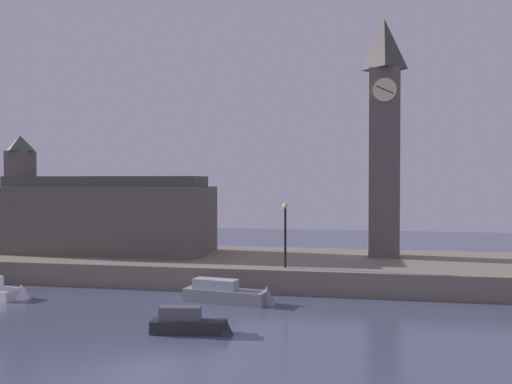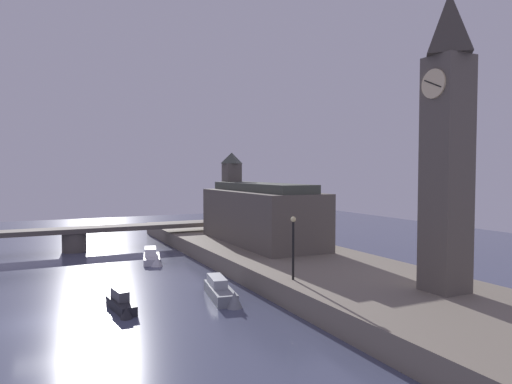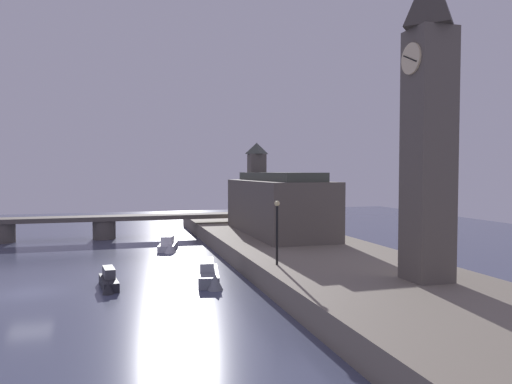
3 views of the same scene
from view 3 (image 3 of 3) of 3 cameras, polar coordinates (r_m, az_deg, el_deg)
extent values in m
plane|color=#474C66|center=(33.37, -25.47, -10.85)|extent=(120.00, 120.00, 0.00)
cube|color=slate|center=(35.83, 8.32, -8.50)|extent=(70.00, 12.00, 1.50)
cube|color=#5B544C|center=(27.92, 19.94, 4.07)|extent=(2.22, 2.22, 13.80)
cylinder|color=beige|center=(27.91, 18.09, 14.96)|extent=(1.68, 0.12, 1.68)
cube|color=black|center=(27.88, 17.97, 14.98)|extent=(1.25, 0.04, 0.62)
cube|color=#5B544C|center=(46.62, 2.62, -1.81)|extent=(16.59, 6.26, 5.16)
cube|color=#5B544C|center=(53.61, 0.09, 0.29)|extent=(1.77, 1.77, 8.03)
pyramid|color=#474C42|center=(53.63, 0.09, 5.25)|extent=(1.94, 1.94, 1.26)
cube|color=#42473D|center=(46.50, 2.62, 1.86)|extent=(15.76, 3.76, 0.80)
cube|color=#5B544C|center=(55.97, -15.70, -2.99)|extent=(2.75, 32.55, 0.50)
cylinder|color=#5B544C|center=(57.38, -28.08, -4.35)|extent=(2.48, 2.48, 2.07)
cylinder|color=#5B544C|center=(56.13, -17.73, -4.32)|extent=(2.48, 2.48, 2.07)
cylinder|color=black|center=(30.93, 2.53, -5.23)|extent=(0.16, 0.16, 3.82)
sphere|color=#F2E099|center=(30.72, 2.54, -1.37)|extent=(0.36, 0.36, 0.36)
cube|color=gray|center=(33.34, -5.74, -9.97)|extent=(5.09, 2.14, 0.76)
cube|color=#A8ADB2|center=(33.77, -5.93, -8.64)|extent=(2.72, 1.36, 0.60)
cone|color=gray|center=(30.96, -4.91, -10.86)|extent=(1.41, 1.41, 1.23)
cube|color=#232328|center=(32.96, -17.23, -10.35)|extent=(3.63, 1.38, 0.60)
cube|color=#515156|center=(33.25, -17.23, -9.16)|extent=(1.98, 0.89, 0.62)
cone|color=#232328|center=(31.23, -17.30, -11.01)|extent=(0.94, 0.94, 0.88)
cube|color=silver|center=(47.22, -10.48, -6.41)|extent=(4.45, 2.38, 0.60)
cube|color=white|center=(47.62, -10.55, -5.55)|extent=(2.45, 1.52, 0.70)
cone|color=silver|center=(45.13, -10.22, -6.78)|extent=(1.60, 1.60, 1.06)
camera|label=1|loc=(34.75, -61.41, 0.40)|focal=37.96mm
camera|label=2|loc=(6.52, -74.25, 10.17)|focal=31.96mm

